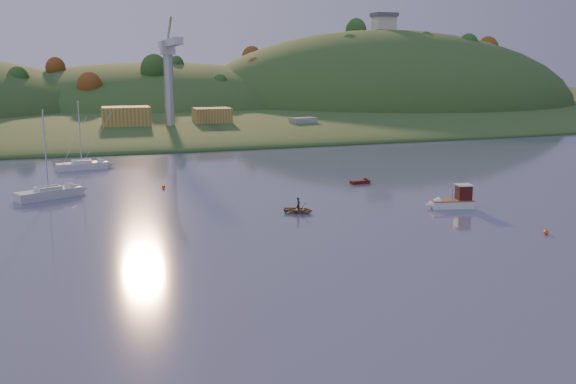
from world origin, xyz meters
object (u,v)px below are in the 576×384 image
object	(u,v)px
sailboat_far	(82,165)
red_tender	(364,182)
fishing_boat	(449,201)
canoe	(298,210)
sailboat_near	(49,193)

from	to	relation	value
sailboat_far	red_tender	world-z (taller)	sailboat_far
fishing_boat	red_tender	world-z (taller)	fishing_boat
fishing_boat	red_tender	bearing A→B (deg)	-70.12
fishing_boat	sailboat_far	xyz separation A→B (m)	(-41.97, 44.55, -0.11)
fishing_boat	red_tender	xyz separation A→B (m)	(-2.89, 18.25, -0.61)
red_tender	sailboat_far	bearing A→B (deg)	142.81
sailboat_far	canoe	xyz separation A→B (m)	(23.78, -41.36, -0.38)
sailboat_far	canoe	size ratio (longest dim) A/B	3.29
fishing_boat	sailboat_far	bearing A→B (deg)	-35.83
sailboat_near	red_tender	bearing A→B (deg)	-30.40
canoe	red_tender	xyz separation A→B (m)	(15.30, 15.06, -0.12)
sailboat_far	sailboat_near	bearing A→B (deg)	-109.31
sailboat_far	canoe	bearing A→B (deg)	-68.83
fishing_boat	sailboat_far	size ratio (longest dim) A/B	0.55
fishing_boat	canoe	world-z (taller)	fishing_boat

